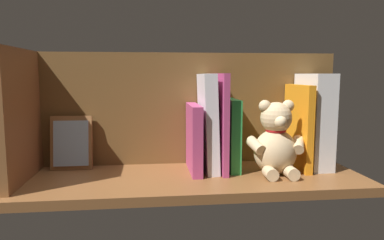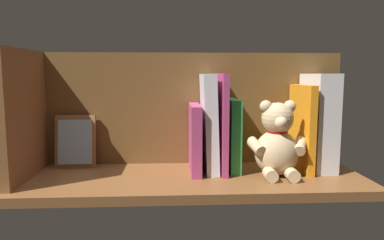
{
  "view_description": "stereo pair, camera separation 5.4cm",
  "coord_description": "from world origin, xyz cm",
  "px_view_note": "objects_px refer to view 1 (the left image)",
  "views": [
    {
      "loc": [
        10.14,
        86.46,
        24.91
      ],
      "look_at": [
        0.0,
        0.0,
        13.81
      ],
      "focal_mm": 33.61,
      "sensor_mm": 36.0,
      "label": 1
    },
    {
      "loc": [
        4.73,
        86.92,
        24.91
      ],
      "look_at": [
        0.0,
        0.0,
        13.81
      ],
      "focal_mm": 33.61,
      "sensor_mm": 36.0,
      "label": 2
    }
  ],
  "objects_px": {
    "book_0": "(298,127)",
    "picture_frame_leaning": "(71,143)",
    "dictionary_thick_white": "(314,121)",
    "teddy_bear": "(276,142)"
  },
  "relations": [
    {
      "from": "book_0",
      "to": "picture_frame_leaning",
      "type": "relative_size",
      "value": 1.57
    },
    {
      "from": "teddy_bear",
      "to": "picture_frame_leaning",
      "type": "xyz_separation_m",
      "value": [
        0.52,
        -0.11,
        -0.01
      ]
    },
    {
      "from": "teddy_bear",
      "to": "picture_frame_leaning",
      "type": "height_order",
      "value": "teddy_bear"
    },
    {
      "from": "book_0",
      "to": "picture_frame_leaning",
      "type": "distance_m",
      "value": 0.6
    },
    {
      "from": "teddy_bear",
      "to": "book_0",
      "type": "bearing_deg",
      "value": -143.26
    },
    {
      "from": "dictionary_thick_white",
      "to": "teddy_bear",
      "type": "height_order",
      "value": "dictionary_thick_white"
    },
    {
      "from": "book_0",
      "to": "teddy_bear",
      "type": "relative_size",
      "value": 1.19
    },
    {
      "from": "book_0",
      "to": "picture_frame_leaning",
      "type": "bearing_deg",
      "value": -5.47
    },
    {
      "from": "dictionary_thick_white",
      "to": "book_0",
      "type": "height_order",
      "value": "dictionary_thick_white"
    },
    {
      "from": "picture_frame_leaning",
      "to": "dictionary_thick_white",
      "type": "bearing_deg",
      "value": 175.4
    }
  ]
}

